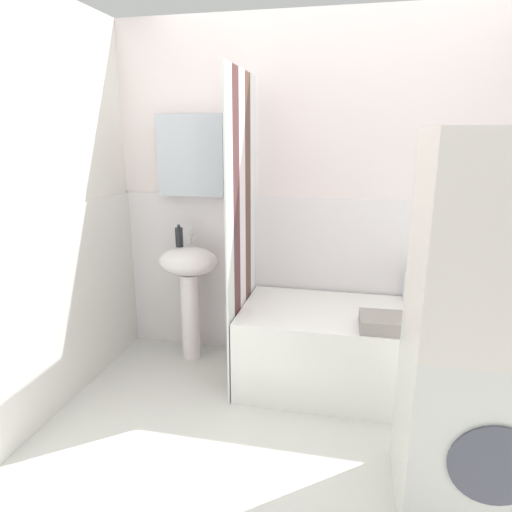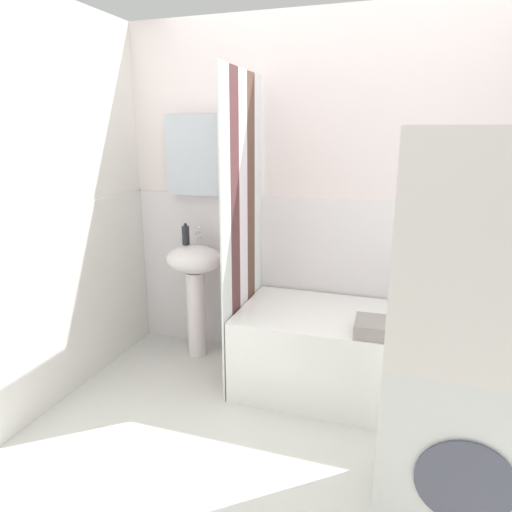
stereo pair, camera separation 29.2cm
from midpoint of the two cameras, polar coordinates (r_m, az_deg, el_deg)
The scene contains 14 objects.
ground_plane at distance 2.53m, azimuth 2.94°, elevation -25.67°, with size 4.80×5.60×0.04m, color silver.
wall_back_tiled at distance 3.22m, azimuth 5.95°, elevation 6.18°, with size 3.60×0.18×2.40m.
wall_left_tiled at distance 2.96m, azimuth -26.97°, elevation 3.43°, with size 0.07×1.81×2.40m.
sink at distance 3.35m, azimuth -10.79°, elevation -2.73°, with size 0.44×0.34×0.85m.
faucet at distance 3.35m, azimuth -10.49°, elevation 2.37°, with size 0.03×0.12×0.12m.
soap_dispenser at distance 3.31m, azimuth -12.06°, elevation 2.33°, with size 0.05×0.05×0.16m.
bathtub at distance 3.07m, azimuth 9.63°, elevation -11.58°, with size 1.48×0.73×0.53m, color white.
shower_curtain at distance 2.95m, azimuth -4.60°, elevation 2.63°, with size 0.01×0.73×2.00m.
body_wash_bottle at distance 3.23m, azimuth 21.66°, elevation -3.84°, with size 0.05×0.05×0.24m.
conditioner_bottle at distance 3.24m, azimuth 19.76°, elevation -4.14°, with size 0.04×0.04×0.18m.
lotion_bottle at distance 3.21m, azimuth 18.07°, elevation -4.24°, with size 0.04×0.04×0.17m.
shampoo_bottle at distance 3.20m, azimuth 15.98°, elevation -3.61°, with size 0.06×0.06×0.23m.
towel_folded at distance 2.73m, azimuth 12.43°, elevation -8.16°, with size 0.25×0.24×0.08m, color gray.
washer_dryer_stack at distance 2.04m, azimuth 23.24°, elevation -9.48°, with size 0.61×0.60×1.65m.
Camera 1 is at (0.16, -1.94, 1.63)m, focal length 32.14 mm.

